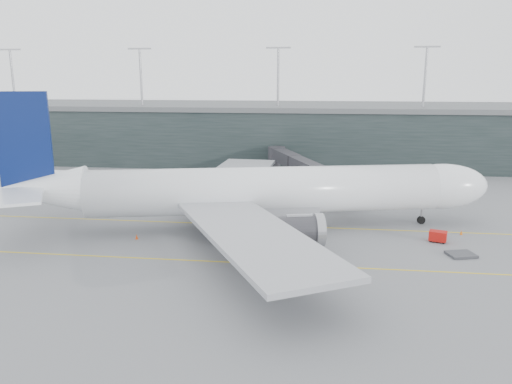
# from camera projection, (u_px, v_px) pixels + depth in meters

# --- Properties ---
(ground) EXTENTS (320.00, 320.00, 0.00)m
(ground) POSITION_uv_depth(u_px,v_px,m) (223.00, 217.00, 81.77)
(ground) COLOR slate
(ground) RESTS_ON ground
(taxiline_a) EXTENTS (160.00, 0.25, 0.02)m
(taxiline_a) POSITION_uv_depth(u_px,v_px,m) (218.00, 224.00, 77.90)
(taxiline_a) COLOR yellow
(taxiline_a) RESTS_ON ground
(taxiline_b) EXTENTS (160.00, 0.25, 0.02)m
(taxiline_b) POSITION_uv_depth(u_px,v_px,m) (193.00, 260.00, 62.44)
(taxiline_b) COLOR yellow
(taxiline_b) RESTS_ON ground
(taxiline_lead_main) EXTENTS (0.25, 60.00, 0.02)m
(taxiline_lead_main) POSITION_uv_depth(u_px,v_px,m) (266.00, 190.00, 100.49)
(taxiline_lead_main) COLOR yellow
(taxiline_lead_main) RESTS_ON ground
(terminal) EXTENTS (240.00, 36.00, 29.00)m
(terminal) POSITION_uv_depth(u_px,v_px,m) (262.00, 132.00, 136.08)
(terminal) COLOR black
(terminal) RESTS_ON ground
(main_aircraft) EXTENTS (72.64, 67.14, 20.53)m
(main_aircraft) POSITION_uv_depth(u_px,v_px,m) (261.00, 192.00, 74.20)
(main_aircraft) COLOR white
(main_aircraft) RESTS_ON ground
(jet_bridge) EXTENTS (19.12, 44.40, 6.49)m
(jet_bridge) POSITION_uv_depth(u_px,v_px,m) (314.00, 166.00, 100.43)
(jet_bridge) COLOR #2C2B30
(jet_bridge) RESTS_ON ground
(gse_cart) EXTENTS (2.65, 2.13, 1.57)m
(gse_cart) POSITION_uv_depth(u_px,v_px,m) (438.00, 236.00, 69.22)
(gse_cart) COLOR #B0110C
(gse_cart) RESTS_ON ground
(baggage_dolly) EXTENTS (3.92, 3.47, 0.33)m
(baggage_dolly) POSITION_uv_depth(u_px,v_px,m) (461.00, 254.00, 64.01)
(baggage_dolly) COLOR #36373B
(baggage_dolly) RESTS_ON ground
(uld_a) EXTENTS (2.45, 2.24, 1.81)m
(uld_a) POSITION_uv_depth(u_px,v_px,m) (206.00, 195.00, 92.74)
(uld_a) COLOR #343338
(uld_a) RESTS_ON ground
(uld_b) EXTENTS (2.07, 1.68, 1.84)m
(uld_b) POSITION_uv_depth(u_px,v_px,m) (214.00, 196.00, 92.02)
(uld_b) COLOR #343338
(uld_b) RESTS_ON ground
(uld_c) EXTENTS (2.47, 2.06, 2.09)m
(uld_c) POSITION_uv_depth(u_px,v_px,m) (225.00, 196.00, 91.64)
(uld_c) COLOR #343338
(uld_c) RESTS_ON ground
(cone_nose) EXTENTS (0.42, 0.42, 0.68)m
(cone_nose) POSITION_uv_depth(u_px,v_px,m) (461.00, 232.00, 72.54)
(cone_nose) COLOR #DA5B0C
(cone_nose) RESTS_ON ground
(cone_wing_stbd) EXTENTS (0.50, 0.50, 0.80)m
(cone_wing_stbd) POSITION_uv_depth(u_px,v_px,m) (249.00, 257.00, 62.57)
(cone_wing_stbd) COLOR red
(cone_wing_stbd) RESTS_ON ground
(cone_wing_port) EXTENTS (0.38, 0.38, 0.61)m
(cone_wing_port) POSITION_uv_depth(u_px,v_px,m) (290.00, 199.00, 92.05)
(cone_wing_port) COLOR orange
(cone_wing_port) RESTS_ON ground
(cone_tail) EXTENTS (0.44, 0.44, 0.70)m
(cone_tail) POSITION_uv_depth(u_px,v_px,m) (137.00, 237.00, 70.54)
(cone_tail) COLOR #EC480D
(cone_tail) RESTS_ON ground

